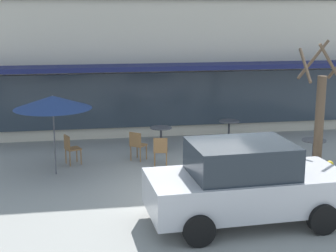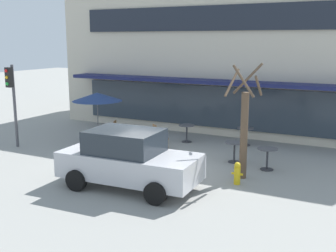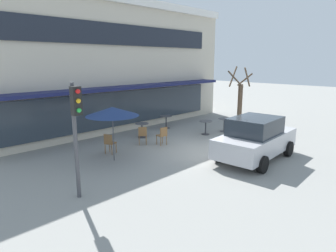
% 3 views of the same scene
% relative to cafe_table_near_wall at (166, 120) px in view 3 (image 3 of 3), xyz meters
% --- Properties ---
extents(ground_plane, '(80.00, 80.00, 0.00)m').
position_rel_cafe_table_near_wall_xyz_m(ground_plane, '(-2.04, -4.78, -0.52)').
color(ground_plane, gray).
extents(building_facade, '(16.92, 9.10, 7.39)m').
position_rel_cafe_table_near_wall_xyz_m(building_facade, '(-2.04, 5.18, 3.18)').
color(building_facade, beige).
rests_on(building_facade, ground).
extents(cafe_table_near_wall, '(0.70, 0.70, 0.76)m').
position_rel_cafe_table_near_wall_xyz_m(cafe_table_near_wall, '(0.00, 0.00, 0.00)').
color(cafe_table_near_wall, '#333338').
rests_on(cafe_table_near_wall, ground).
extents(cafe_table_streetside, '(0.70, 0.70, 0.76)m').
position_rel_cafe_table_near_wall_xyz_m(cafe_table_streetside, '(-2.44, -0.61, 0.00)').
color(cafe_table_streetside, '#333338').
rests_on(cafe_table_streetside, ground).
extents(cafe_table_by_tree, '(0.70, 0.70, 0.76)m').
position_rel_cafe_table_near_wall_xyz_m(cafe_table_by_tree, '(1.69, -2.97, 0.00)').
color(cafe_table_by_tree, '#333338').
rests_on(cafe_table_by_tree, ground).
extents(cafe_table_mid_patio, '(0.70, 0.70, 0.76)m').
position_rel_cafe_table_near_wall_xyz_m(cafe_table_mid_patio, '(0.41, -2.63, 0.00)').
color(cafe_table_mid_patio, '#333338').
rests_on(cafe_table_mid_patio, ground).
extents(patio_umbrella_green_folded, '(2.10, 2.10, 2.20)m').
position_rel_cafe_table_near_wall_xyz_m(patio_umbrella_green_folded, '(-5.69, -2.60, 1.51)').
color(patio_umbrella_green_folded, '#4C4C51').
rests_on(patio_umbrella_green_folded, ground).
extents(cafe_chair_0, '(0.52, 0.52, 0.89)m').
position_rel_cafe_table_near_wall_xyz_m(cafe_chair_0, '(-5.29, -1.74, 0.01)').
color(cafe_chair_0, olive).
rests_on(cafe_chair_0, ground).
extents(cafe_chair_1, '(0.46, 0.46, 0.89)m').
position_rel_cafe_table_near_wall_xyz_m(cafe_chair_1, '(-2.74, -2.43, 0.01)').
color(cafe_chair_1, olive).
rests_on(cafe_chair_1, ground).
extents(cafe_chair_2, '(0.56, 0.56, 0.89)m').
position_rel_cafe_table_near_wall_xyz_m(cafe_chair_2, '(-3.33, -1.67, 0.01)').
color(cafe_chair_2, olive).
rests_on(cafe_chair_2, ground).
extents(parked_sedan, '(4.29, 2.18, 1.76)m').
position_rel_cafe_table_near_wall_xyz_m(parked_sedan, '(-1.57, -6.62, 0.36)').
color(parked_sedan, '#B7B7BC').
rests_on(parked_sedan, ground).
extents(street_tree, '(1.00, 1.00, 3.68)m').
position_rel_cafe_table_near_wall_xyz_m(street_tree, '(1.21, -4.18, 1.14)').
color(street_tree, brown).
rests_on(street_tree, ground).
extents(traffic_light_pole, '(0.26, 0.44, 3.40)m').
position_rel_cafe_table_near_wall_xyz_m(traffic_light_pole, '(-8.40, -4.67, 1.78)').
color(traffic_light_pole, '#47474C').
rests_on(traffic_light_pole, ground).
extents(fire_hydrant, '(0.36, 0.20, 0.71)m').
position_rel_cafe_table_near_wall_xyz_m(fire_hydrant, '(1.25, -4.84, -0.16)').
color(fire_hydrant, gold).
rests_on(fire_hydrant, ground).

